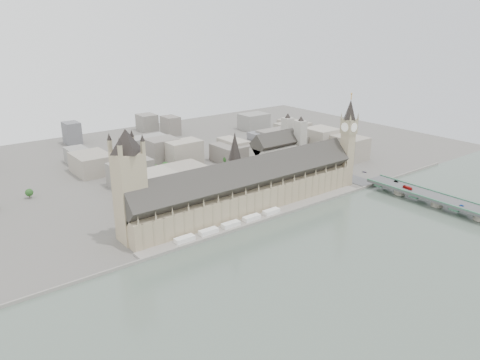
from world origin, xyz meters
TOP-DOWN VIEW (x-y plane):
  - ground at (0.00, 0.00)m, footprint 900.00×900.00m
  - river_thames at (0.00, -165.00)m, footprint 600.00×600.00m
  - embankment_wall at (0.00, -15.00)m, footprint 600.00×1.50m
  - river_terrace at (0.00, -7.50)m, footprint 270.00×15.00m
  - terrace_tents at (-40.00, -7.00)m, footprint 118.00×7.00m
  - palace_of_westminster at (0.00, 19.70)m, footprint 265.00×40.73m
  - elizabeth_tower at (138.00, 8.00)m, footprint 17.00×17.00m
  - victoria_tower at (-122.00, 26.00)m, footprint 30.00×30.00m
  - central_tower at (-10.00, 26.00)m, footprint 13.00×13.00m
  - westminster_bridge at (162.00, -87.50)m, footprint 25.00×325.00m
  - bridge_parapets at (162.00, -132.00)m, footprint 25.00×235.00m
  - westminster_abbey at (110.92, 95.00)m, footprint 68.00×36.00m
  - city_skyline_inland at (0.00, 245.00)m, footprint 720.00×360.00m
  - park_trees at (-10.00, 60.00)m, footprint 110.00×30.00m
  - red_bus_north at (158.26, -61.22)m, footprint 3.74×11.30m
  - car_blue at (157.43, -122.62)m, footprint 3.40×4.83m
  - car_silver at (168.19, -40.13)m, footprint 2.73×5.16m
  - car_approach at (167.68, 3.40)m, footprint 3.78×5.66m

SIDE VIEW (x-z plane):
  - ground at x=0.00m, z-range 0.00..0.00m
  - river_thames at x=0.00m, z-range 0.00..0.00m
  - river_terrace at x=0.00m, z-range 0.00..2.00m
  - embankment_wall at x=0.00m, z-range 0.00..3.00m
  - terrace_tents at x=-40.00m, z-range 2.00..6.00m
  - westminster_bridge at x=162.00m, z-range 0.00..10.25m
  - park_trees at x=-10.00m, z-range 0.00..15.00m
  - bridge_parapets at x=162.00m, z-range 10.25..11.40m
  - car_approach at x=167.68m, z-range 10.25..11.77m
  - car_blue at x=157.43m, z-range 10.25..11.78m
  - car_silver at x=168.19m, z-range 10.25..11.87m
  - red_bus_north at x=158.26m, z-range 10.25..13.34m
  - city_skyline_inland at x=0.00m, z-range 0.00..38.00m
  - palace_of_westminster at x=0.00m, z-range -5.02..50.43m
  - westminster_abbey at x=110.92m, z-range -6.92..57.08m
  - victoria_tower at x=-122.00m, z-range 5.20..105.20m
  - central_tower at x=-10.00m, z-range 33.92..81.92m
  - elizabeth_tower at x=138.00m, z-range 4.34..111.84m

